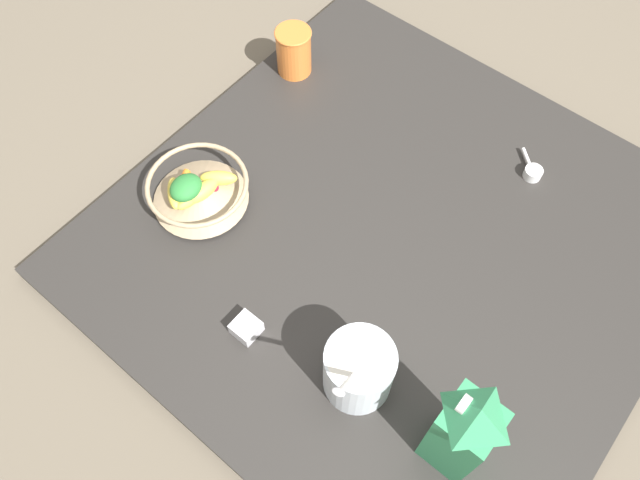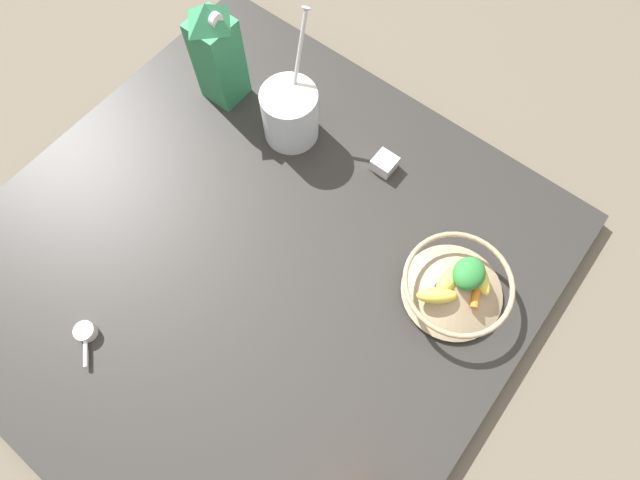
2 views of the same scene
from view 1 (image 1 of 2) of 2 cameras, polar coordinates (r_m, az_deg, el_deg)
ground_plane at (r=1.28m, az=6.46°, el=-0.45°), size 6.00×6.00×0.00m
countertop at (r=1.26m, az=6.53°, el=-0.08°), size 1.05×1.05×0.03m
fruit_bowl at (r=1.28m, az=-11.08°, el=4.49°), size 0.21×0.21×0.09m
milk_carton at (r=1.00m, az=12.95°, el=-16.67°), size 0.08×0.08×0.25m
yogurt_tub at (r=1.06m, az=3.57°, el=-11.67°), size 0.17×0.12×0.26m
drinking_cup at (r=1.48m, az=-2.42°, el=16.94°), size 0.08×0.08×0.11m
spice_jar at (r=1.15m, az=-6.75°, el=-8.00°), size 0.05×0.05×0.03m
measuring_scoop at (r=1.39m, az=18.84°, el=5.93°), size 0.07×0.07×0.02m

